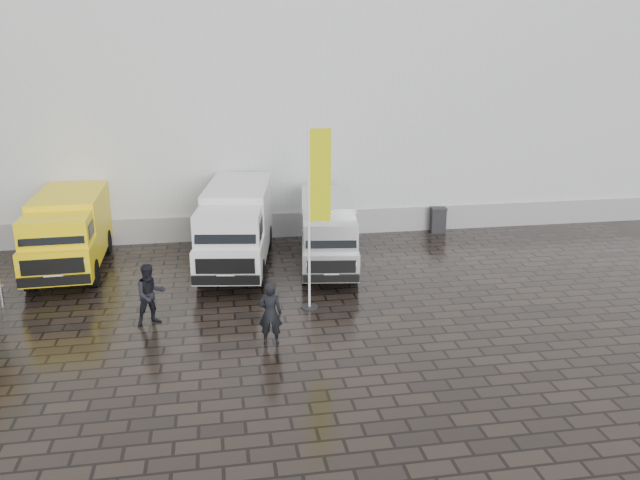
{
  "coord_description": "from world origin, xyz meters",
  "views": [
    {
      "loc": [
        -2.69,
        -16.46,
        7.33
      ],
      "look_at": [
        0.48,
        2.2,
        1.56
      ],
      "focal_mm": 35.0,
      "sensor_mm": 36.0,
      "label": 1
    }
  ],
  "objects_px": {
    "van_white": "(237,228)",
    "person_tent": "(150,294)",
    "van_yellow": "(69,234)",
    "flagpole": "(315,206)",
    "wheelie_bin": "(438,220)",
    "person_front": "(270,313)",
    "van_silver": "(328,234)"
  },
  "relations": [
    {
      "from": "flagpole",
      "to": "wheelie_bin",
      "type": "bearing_deg",
      "value": 48.12
    },
    {
      "from": "van_white",
      "to": "person_tent",
      "type": "xyz_separation_m",
      "value": [
        -2.57,
        -4.59,
        -0.5
      ]
    },
    {
      "from": "van_white",
      "to": "van_silver",
      "type": "distance_m",
      "value": 3.2
    },
    {
      "from": "flagpole",
      "to": "wheelie_bin",
      "type": "xyz_separation_m",
      "value": [
        6.36,
        7.09,
        -2.58
      ]
    },
    {
      "from": "van_yellow",
      "to": "flagpole",
      "type": "bearing_deg",
      "value": -32.49
    },
    {
      "from": "van_white",
      "to": "flagpole",
      "type": "relative_size",
      "value": 1.15
    },
    {
      "from": "van_white",
      "to": "van_silver",
      "type": "relative_size",
      "value": 1.18
    },
    {
      "from": "van_yellow",
      "to": "van_white",
      "type": "height_order",
      "value": "van_white"
    },
    {
      "from": "van_white",
      "to": "person_front",
      "type": "xyz_separation_m",
      "value": [
        0.58,
        -6.38,
        -0.53
      ]
    },
    {
      "from": "van_silver",
      "to": "flagpole",
      "type": "height_order",
      "value": "flagpole"
    },
    {
      "from": "van_silver",
      "to": "flagpole",
      "type": "distance_m",
      "value": 4.21
    },
    {
      "from": "van_yellow",
      "to": "wheelie_bin",
      "type": "xyz_separation_m",
      "value": [
        14.17,
        2.45,
        -0.77
      ]
    },
    {
      "from": "person_tent",
      "to": "flagpole",
      "type": "bearing_deg",
      "value": -17.61
    },
    {
      "from": "van_silver",
      "to": "person_tent",
      "type": "distance_m",
      "value": 6.97
    },
    {
      "from": "van_yellow",
      "to": "van_silver",
      "type": "xyz_separation_m",
      "value": [
        8.84,
        -1.04,
        -0.12
      ]
    },
    {
      "from": "van_yellow",
      "to": "van_silver",
      "type": "distance_m",
      "value": 8.9
    },
    {
      "from": "person_front",
      "to": "van_white",
      "type": "bearing_deg",
      "value": -75.02
    },
    {
      "from": "van_silver",
      "to": "wheelie_bin",
      "type": "distance_m",
      "value": 6.41
    },
    {
      "from": "van_yellow",
      "to": "person_front",
      "type": "height_order",
      "value": "van_yellow"
    },
    {
      "from": "flagpole",
      "to": "wheelie_bin",
      "type": "distance_m",
      "value": 9.87
    },
    {
      "from": "wheelie_bin",
      "to": "person_front",
      "type": "relative_size",
      "value": 0.62
    },
    {
      "from": "van_white",
      "to": "van_silver",
      "type": "xyz_separation_m",
      "value": [
        3.14,
        -0.6,
        -0.21
      ]
    },
    {
      "from": "van_silver",
      "to": "person_front",
      "type": "height_order",
      "value": "van_silver"
    },
    {
      "from": "van_yellow",
      "to": "van_white",
      "type": "distance_m",
      "value": 5.72
    },
    {
      "from": "van_white",
      "to": "wheelie_bin",
      "type": "relative_size",
      "value": 6.07
    },
    {
      "from": "wheelie_bin",
      "to": "van_white",
      "type": "bearing_deg",
      "value": -152.32
    },
    {
      "from": "van_yellow",
      "to": "person_tent",
      "type": "bearing_deg",
      "value": -59.91
    },
    {
      "from": "van_white",
      "to": "wheelie_bin",
      "type": "height_order",
      "value": "van_white"
    },
    {
      "from": "wheelie_bin",
      "to": "person_tent",
      "type": "height_order",
      "value": "person_tent"
    },
    {
      "from": "van_silver",
      "to": "person_front",
      "type": "relative_size",
      "value": 3.18
    },
    {
      "from": "van_silver",
      "to": "person_front",
      "type": "distance_m",
      "value": 6.33
    },
    {
      "from": "van_silver",
      "to": "flagpole",
      "type": "xyz_separation_m",
      "value": [
        -1.02,
        -3.6,
        1.94
      ]
    }
  ]
}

